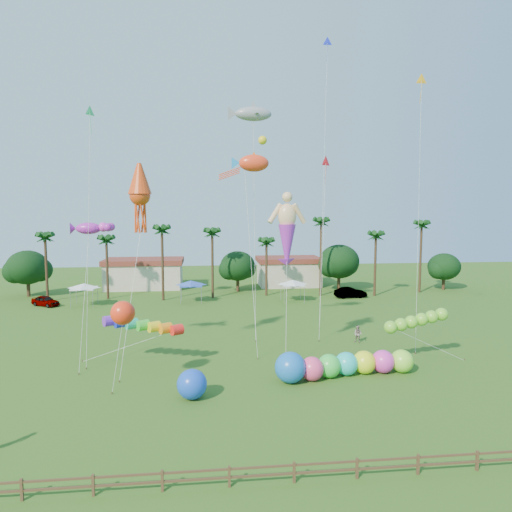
{
  "coord_description": "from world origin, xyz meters",
  "views": [
    {
      "loc": [
        -3.96,
        -25.66,
        12.51
      ],
      "look_at": [
        0.0,
        10.0,
        9.0
      ],
      "focal_mm": 32.0,
      "sensor_mm": 36.0,
      "label": 1
    }
  ],
  "objects": [
    {
      "name": "buildings_row",
      "position": [
        -3.09,
        50.0,
        2.0
      ],
      "size": [
        35.0,
        7.0,
        4.0
      ],
      "color": "beige",
      "rests_on": "ground"
    },
    {
      "name": "rainbow_tube",
      "position": [
        -7.97,
        10.89,
        2.98
      ],
      "size": [
        9.54,
        3.51,
        3.43
      ],
      "color": "red",
      "rests_on": "ground"
    },
    {
      "name": "blue_ball",
      "position": [
        -4.97,
        4.1,
        1.01
      ],
      "size": [
        2.02,
        2.02,
        2.02
      ],
      "primitive_type": "sphere",
      "color": "blue",
      "rests_on": "ground"
    },
    {
      "name": "ground",
      "position": [
        0.0,
        0.0,
        0.0
      ],
      "size": [
        160.0,
        160.0,
        0.0
      ],
      "primitive_type": "plane",
      "color": "#285116",
      "rests_on": "ground"
    },
    {
      "name": "caterpillar_inflatable",
      "position": [
        6.06,
        6.93,
        0.96
      ],
      "size": [
        11.25,
        3.43,
        2.28
      ],
      "rotation": [
        0.0,
        0.0,
        0.15
      ],
      "color": "#FC427F",
      "rests_on": "ground"
    },
    {
      "name": "delta_kite_blue",
      "position": [
        9.46,
        24.79,
        30.04
      ],
      "size": [
        2.15,
        4.3,
        31.5
      ],
      "color": "#1826D8",
      "rests_on": "ground"
    },
    {
      "name": "tree_line",
      "position": [
        3.57,
        44.0,
        4.28
      ],
      "size": [
        69.46,
        8.91,
        11.0
      ],
      "color": "#3A2819",
      "rests_on": "ground"
    },
    {
      "name": "fence",
      "position": [
        0.0,
        -6.0,
        0.61
      ],
      "size": [
        36.12,
        0.12,
        1.0
      ],
      "color": "brown",
      "rests_on": "ground"
    },
    {
      "name": "green_worm",
      "position": [
        11.03,
        9.45,
        3.06
      ],
      "size": [
        9.5,
        3.39,
        3.71
      ],
      "color": "#72CE2D",
      "rests_on": "ground"
    },
    {
      "name": "squid_kite",
      "position": [
        -9.16,
        11.98,
        13.79
      ],
      "size": [
        2.25,
        5.35,
        16.46
      ],
      "color": "#DD4012",
      "rests_on": "ground"
    },
    {
      "name": "delta_kite_red",
      "position": [
        8.38,
        20.6,
        17.37
      ],
      "size": [
        2.27,
        4.84,
        18.25
      ],
      "color": "red",
      "rests_on": "ground"
    },
    {
      "name": "delta_kite_yellow",
      "position": [
        15.86,
        15.44,
        24.0
      ],
      "size": [
        2.22,
        4.06,
        25.13
      ],
      "color": "orange",
      "rests_on": "ground"
    },
    {
      "name": "orange_ball_kite",
      "position": [
        -9.69,
        6.03,
        5.54
      ],
      "size": [
        2.16,
        2.16,
        6.38
      ],
      "color": "#FF3214",
      "rests_on": "ground"
    },
    {
      "name": "delta_kite_green",
      "position": [
        -13.47,
        14.7,
        20.28
      ],
      "size": [
        0.85,
        4.51,
        21.36
      ],
      "color": "#35E378",
      "rests_on": "ground"
    },
    {
      "name": "lobster_kite",
      "position": [
        -13.72,
        13.93,
        11.09
      ],
      "size": [
        4.02,
        5.82,
        11.81
      ],
      "color": "#B124B7",
      "rests_on": "ground"
    },
    {
      "name": "fish_kite",
      "position": [
        0.64,
        17.62,
        17.03
      ],
      "size": [
        4.5,
        7.2,
        17.94
      ],
      "color": "#F93D1B",
      "rests_on": "ground"
    },
    {
      "name": "merman_kite",
      "position": [
        2.86,
        12.09,
        10.63
      ],
      "size": [
        2.97,
        5.05,
        13.6
      ],
      "color": "#F8C28D",
      "rests_on": "ground"
    },
    {
      "name": "spectator_b",
      "position": [
        10.45,
        15.65,
        0.82
      ],
      "size": [
        1.01,
        0.99,
        1.64
      ],
      "primitive_type": "imported",
      "rotation": [
        0.0,
        0.0,
        -0.72
      ],
      "color": "gray",
      "rests_on": "ground"
    },
    {
      "name": "car_b",
      "position": [
        16.95,
        37.89,
        0.76
      ],
      "size": [
        4.68,
        1.87,
        1.51
      ],
      "primitive_type": "imported",
      "rotation": [
        0.0,
        0.0,
        1.63
      ],
      "color": "#4C4C54",
      "rests_on": "ground"
    },
    {
      "name": "car_a",
      "position": [
        -25.18,
        36.64,
        0.69
      ],
      "size": [
        4.29,
        3.59,
        1.38
      ],
      "primitive_type": "imported",
      "rotation": [
        0.0,
        0.0,
        0.99
      ],
      "color": "#4C4C54",
      "rests_on": "ground"
    },
    {
      "name": "tent_row",
      "position": [
        -6.0,
        36.33,
        2.75
      ],
      "size": [
        31.0,
        4.0,
        0.6
      ],
      "color": "white",
      "rests_on": "ground"
    },
    {
      "name": "shark_kite",
      "position": [
        1.07,
        22.14,
        22.5
      ],
      "size": [
        5.16,
        6.28,
        23.41
      ],
      "color": "gray",
      "rests_on": "ground"
    }
  ]
}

